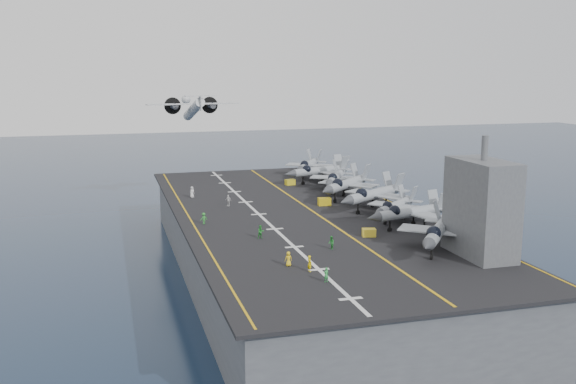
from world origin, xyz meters
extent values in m
plane|color=#142135|center=(0.00, 0.00, 0.00)|extent=(500.00, 500.00, 0.00)
cube|color=#56595E|center=(0.00, 0.00, 5.00)|extent=(36.00, 90.00, 10.00)
cube|color=black|center=(0.00, 0.00, 10.20)|extent=(38.00, 92.00, 0.40)
cube|color=gold|center=(3.00, 0.00, 10.42)|extent=(0.35, 90.00, 0.02)
cube|color=silver|center=(-6.00, 0.00, 10.42)|extent=(0.50, 90.00, 0.02)
cube|color=gold|center=(-17.00, 0.00, 10.42)|extent=(0.25, 90.00, 0.02)
cube|color=gold|center=(18.50, 0.00, 10.42)|extent=(0.25, 90.00, 0.02)
imported|color=yellow|center=(-9.00, -27.68, 11.28)|extent=(1.10, 0.78, 1.76)
imported|color=yellow|center=(-7.24, -30.35, 11.36)|extent=(0.94, 1.26, 1.91)
imported|color=#1E8627|center=(-9.18, -14.52, 11.33)|extent=(1.23, 0.92, 1.86)
imported|color=green|center=(-15.44, -4.01, 11.26)|extent=(1.17, 0.93, 1.72)
imported|color=silver|center=(-9.51, 7.60, 11.37)|extent=(1.37, 1.39, 1.95)
imported|color=silver|center=(-14.42, 16.77, 11.41)|extent=(1.43, 1.42, 2.02)
imported|color=green|center=(-6.66, -34.40, 11.23)|extent=(1.16, 0.94, 1.67)
imported|color=#268C33|center=(-1.72, -22.31, 11.27)|extent=(0.72, 1.06, 1.74)
camera|label=1|loc=(-29.01, -97.48, 33.20)|focal=40.00mm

